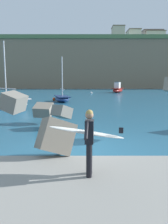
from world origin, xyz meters
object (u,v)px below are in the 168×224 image
surfer_with_board (88,136)px  station_building_east (151,39)px  mooring_buoy_inner (54,99)px  mooring_buoy_middle (91,93)px  station_building_central (133,38)px  station_building_west (118,35)px  station_building_annex (153,39)px  boat_mid_left (62,98)px  boat_near_left (9,102)px  boat_near_right (117,89)px

surfer_with_board → station_building_east: station_building_east is taller
mooring_buoy_inner → mooring_buoy_middle: bearing=69.1°
station_building_central → station_building_west: bearing=-136.5°
station_building_annex → station_building_west: bearing=-153.6°
station_building_central → station_building_annex: station_building_central is taller
boat_mid_left → station_building_west: 63.93m
station_building_west → station_building_east: size_ratio=0.73×
boat_near_left → boat_near_right: size_ratio=1.16×
mooring_buoy_middle → boat_near_right: bearing=40.1°
station_building_east → station_building_annex: bearing=-84.6°
station_building_central → station_building_east: size_ratio=0.99×
surfer_with_board → mooring_buoy_inner: 24.42m
boat_near_right → station_building_west: station_building_west is taller
boat_mid_left → mooring_buoy_middle: boat_mid_left is taller
surfer_with_board → mooring_buoy_inner: (-4.15, 24.04, -1.06)m
surfer_with_board → boat_near_right: 44.05m
boat_near_right → station_building_west: (5.43, 38.25, 18.93)m
station_building_annex → surfer_with_board: bearing=-107.7°
boat_near_left → mooring_buoy_inner: boat_near_left is taller
boat_near_left → mooring_buoy_inner: bearing=63.4°
mooring_buoy_middle → station_building_east: (27.00, 53.70, 19.73)m
station_building_central → station_building_annex: bearing=6.1°
mooring_buoy_middle → station_building_central: station_building_central is taller
mooring_buoy_inner → mooring_buoy_middle: 15.36m
boat_near_left → station_building_east: size_ratio=0.79×
boat_near_right → mooring_buoy_middle: bearing=-139.9°
boat_near_right → station_building_central: bearing=74.3°
surfer_with_board → station_building_annex: size_ratio=0.26×
mooring_buoy_middle → station_building_central: (18.72, 50.24, 19.51)m
station_building_east → mooring_buoy_inner: bearing=-115.5°
boat_near_left → boat_near_right: 30.64m
station_building_west → station_building_east: bearing=33.7°
surfer_with_board → station_building_west: (12.75, 81.69, 18.40)m
mooring_buoy_inner → station_building_west: 63.14m
boat_near_right → station_building_annex: station_building_annex is taller
boat_mid_left → station_building_annex: 76.25m
station_building_west → mooring_buoy_middle: bearing=-104.8°
boat_near_right → station_building_central: station_building_central is taller
surfer_with_board → station_building_west: station_building_west is taller
boat_near_left → boat_mid_left: 7.70m
station_building_central → station_building_east: station_building_east is taller
surfer_with_board → boat_mid_left: 22.99m
mooring_buoy_middle → mooring_buoy_inner: bearing=-110.9°
boat_near_left → station_building_east: (36.13, 75.29, 19.38)m
mooring_buoy_inner → station_building_east: size_ratio=0.05×
mooring_buoy_inner → station_building_west: size_ratio=0.07×
mooring_buoy_middle → station_building_west: bearing=75.2°
mooring_buoy_inner → station_building_annex: 75.72m
boat_mid_left → station_building_west: station_building_west is taller
boat_near_left → boat_near_right: bearing=60.4°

